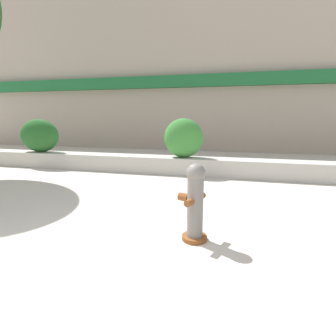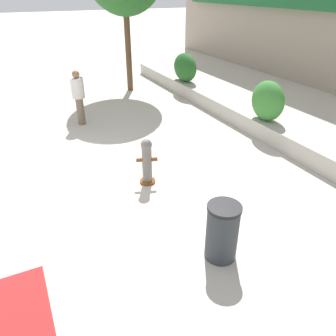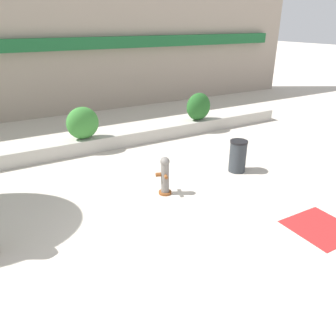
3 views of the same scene
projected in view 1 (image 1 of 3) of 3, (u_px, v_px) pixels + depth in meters
ground_plane at (35, 321)px, 2.20m from camera, size 120.00×120.00×0.00m
building_facade at (206, 69)px, 12.82m from camera, size 30.00×1.36×8.00m
planter_wall_low at (180, 165)px, 7.85m from camera, size 18.00×0.70×0.50m
hedge_bush_0 at (39, 136)px, 8.89m from camera, size 1.45×0.69×1.11m
hedge_bush_1 at (183, 138)px, 7.68m from camera, size 1.14×0.70×1.14m
fire_hydrant at (195, 202)px, 3.55m from camera, size 0.48×0.48×1.08m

